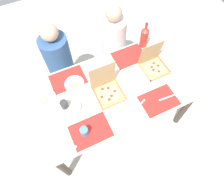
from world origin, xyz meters
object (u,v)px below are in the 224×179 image
Objects in this scene: cup_dark at (89,73)px; plate_middle at (75,84)px; pizza_box_corner_left at (108,90)px; diner_left_seat at (61,65)px; cup_clear_right at (84,131)px; cup_red at (64,104)px; pizza_box_edge_far at (154,65)px; diner_right_seat at (113,46)px; soda_bottle at (144,37)px; condiment_bowl at (76,108)px; plate_near_right at (44,99)px.

plate_middle is at bearing -168.38° from cup_dark.
pizza_box_corner_left is 0.27× the size of diner_left_seat.
cup_red is at bearing 102.81° from cup_clear_right.
cup_dark is at bearing -64.78° from diner_left_seat.
pizza_box_edge_far reaches higher than cup_dark.
diner_right_seat is at bearing 103.46° from pizza_box_edge_far.
diner_right_seat reaches higher than cup_red.
pizza_box_corner_left reaches higher than plate_middle.
cup_red is at bearing -161.35° from soda_bottle.
diner_right_seat is at bearing 42.30° from cup_dark.
pizza_box_edge_far is 0.25× the size of diner_left_seat.
plate_middle is 0.28m from condiment_bowl.
pizza_box_corner_left is 0.47m from cup_clear_right.
diner_left_seat is at bearing 112.92° from pizza_box_corner_left.
pizza_box_edge_far reaches higher than plate_near_right.
plate_middle is at bearing -85.27° from diner_left_seat.
cup_dark is (0.18, 0.04, 0.04)m from plate_middle.
diner_left_seat is at bearing 61.88° from plate_near_right.
pizza_box_corner_left is 3.10× the size of cup_clear_right.
cup_red is 0.34m from cup_clear_right.
diner_right_seat is (0.77, 0.77, -0.27)m from condiment_bowl.
condiment_bowl is (-0.26, -0.31, -0.03)m from cup_dark.
pizza_box_edge_far reaches higher than cup_clear_right.
condiment_bowl is (0.25, -0.23, 0.01)m from plate_near_right.
cup_clear_right reaches higher than plate_near_right.
soda_bottle reaches higher than condiment_bowl.
soda_bottle reaches higher than cup_red.
diner_left_seat is (-0.89, 0.66, -0.28)m from pizza_box_edge_far.
condiment_bowl is at bearing -174.00° from pizza_box_corner_left.
diner_left_seat is at bearing 160.63° from soda_bottle.
pizza_box_edge_far is 1.29× the size of plate_near_right.
pizza_box_corner_left is at bearing -18.28° from plate_near_right.
cup_clear_right is 1.33m from diner_right_seat.
cup_dark is 1.08× the size of cup_clear_right.
cup_red is 1.14m from diner_right_seat.
diner_right_seat is (0.73, 0.00, -0.01)m from diner_left_seat.
cup_dark is at bearing 64.31° from cup_clear_right.
soda_bottle reaches higher than plate_near_right.
cup_dark is (0.35, 0.23, 0.01)m from cup_red.
cup_red is 0.76m from diner_left_seat.
diner_left_seat is at bearing 180.00° from diner_right_seat.
pizza_box_edge_far is 0.26× the size of diner_right_seat.
pizza_box_corner_left reaches higher than condiment_bowl.
diner_left_seat is at bearing 79.42° from cup_red.
condiment_bowl is (0.01, 0.26, -0.03)m from cup_clear_right.
pizza_box_corner_left is 0.94× the size of soda_bottle.
cup_red reaches higher than plate_middle.
condiment_bowl reaches higher than plate_middle.
plate_near_right is at bearing 136.45° from condiment_bowl.
pizza_box_corner_left reaches higher than plate_near_right.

